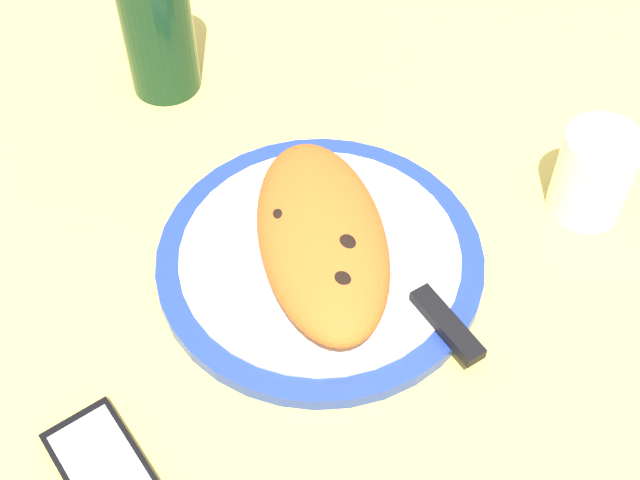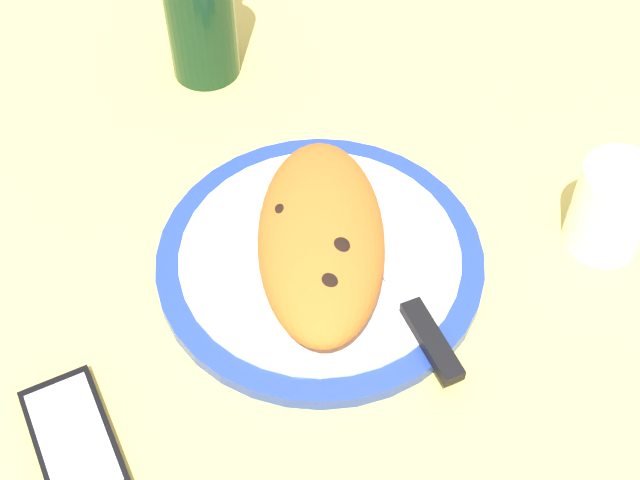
% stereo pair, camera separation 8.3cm
% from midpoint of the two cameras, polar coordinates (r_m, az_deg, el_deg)
% --- Properties ---
extents(ground_plane, '(1.50, 1.50, 0.03)m').
position_cam_midpoint_polar(ground_plane, '(0.87, -2.72, -2.36)').
color(ground_plane, '#EACC60').
extents(plate, '(0.32, 0.32, 0.02)m').
position_cam_midpoint_polar(plate, '(0.85, -2.78, -1.41)').
color(plate, '#233D99').
rests_on(plate, ground_plane).
extents(calzone, '(0.26, 0.16, 0.06)m').
position_cam_midpoint_polar(calzone, '(0.81, -3.02, -0.10)').
color(calzone, '#C16023').
rests_on(calzone, plate).
extents(fork, '(0.16, 0.03, 0.00)m').
position_cam_midpoint_polar(fork, '(0.84, -6.82, -1.59)').
color(fork, silver).
rests_on(fork, plate).
extents(knife, '(0.22, 0.06, 0.01)m').
position_cam_midpoint_polar(knife, '(0.81, 3.93, -4.08)').
color(knife, silver).
rests_on(knife, plate).
extents(smartphone, '(0.14, 0.09, 0.01)m').
position_cam_midpoint_polar(smartphone, '(0.77, -16.85, -14.63)').
color(smartphone, black).
rests_on(smartphone, ground_plane).
extents(water_glass, '(0.08, 0.08, 0.10)m').
position_cam_midpoint_polar(water_glass, '(0.90, 14.91, 3.78)').
color(water_glass, silver).
rests_on(water_glass, ground_plane).
extents(wine_bottle, '(0.08, 0.08, 0.30)m').
position_cam_midpoint_polar(wine_bottle, '(0.99, -13.33, 14.92)').
color(wine_bottle, '#14381E').
rests_on(wine_bottle, ground_plane).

